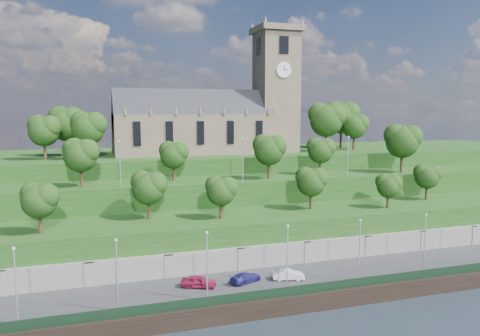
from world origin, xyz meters
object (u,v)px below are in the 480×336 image
object	(u,v)px
church	(216,116)
car_middle	(288,275)
car_right	(246,277)
car_left	(199,282)

from	to	relation	value
church	car_middle	distance (m)	44.96
church	car_right	size ratio (longest dim) A/B	8.79
car_left	car_right	bearing A→B (deg)	-67.23
car_right	car_left	bearing A→B (deg)	66.30
car_left	car_middle	bearing A→B (deg)	-70.62
church	car_middle	size ratio (longest dim) A/B	9.40
car_left	car_middle	xyz separation A→B (m)	(11.61, -0.96, -0.06)
car_left	car_right	xyz separation A→B (m)	(6.05, -0.14, -0.10)
car_left	car_middle	size ratio (longest dim) A/B	1.06
car_left	car_middle	world-z (taller)	car_left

